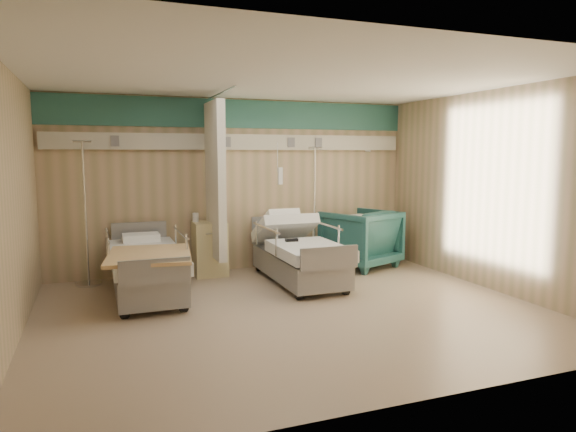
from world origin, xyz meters
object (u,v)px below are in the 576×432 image
Objects in this scene: iv_stand_right at (314,242)px; bedside_cabinet at (210,249)px; iv_stand_left at (88,256)px; bed_right at (299,261)px; bed_left at (147,273)px; visitor_armchair at (360,238)px.

bedside_cabinet is at bearing -178.58° from iv_stand_right.
bed_right is at bearing -17.41° from iv_stand_left.
bed_left is 2.01× the size of visitor_armchair.
bed_right and bed_left have the same top height.
bed_right is 1.50m from visitor_armchair.
visitor_armchair reaches higher than bed_left.
visitor_armchair is at bearing 9.55° from bed_left.
bed_right is 1.03× the size of iv_stand_left.
iv_stand_left is (-2.95, 0.93, 0.12)m from bed_right.
bedside_cabinet is at bearing -0.80° from iv_stand_left.
bed_right is 2.20m from bed_left.
visitor_armchair is 4.33m from iv_stand_left.
iv_stand_right is (2.86, 0.94, 0.10)m from bed_left.
iv_stand_right is 3.61m from iv_stand_left.
bed_right is 1.00× the size of bed_left.
visitor_armchair is at bearing -26.13° from iv_stand_right.
iv_stand_left reaches higher than bedside_cabinet.
iv_stand_right is (-0.70, 0.34, -0.08)m from visitor_armchair.
bed_left is (-2.20, 0.00, 0.00)m from bed_right.
bedside_cabinet is 0.42× the size of iv_stand_right.
bedside_cabinet is 1.80m from iv_stand_left.
bed_left is 3.02m from iv_stand_right.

